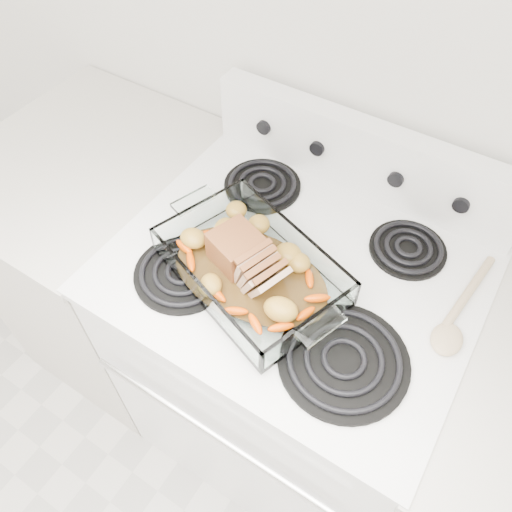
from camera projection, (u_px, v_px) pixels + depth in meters
The scene contains 6 objects.
electric_range at pixel (287, 358), 1.44m from camera, with size 0.78×0.70×1.12m.
counter_left at pixel (116, 263), 1.68m from camera, with size 0.58×0.68×0.93m.
baking_dish at pixel (251, 271), 1.04m from camera, with size 0.38×0.25×0.07m.
pork_roast at pixel (240, 258), 1.03m from camera, with size 0.18×0.09×0.08m.
roast_vegetables at pixel (258, 257), 1.05m from camera, with size 0.34×0.18×0.04m.
wooden_spoon at pixel (457, 318), 0.99m from camera, with size 0.06×0.28×0.02m.
Camera 1 is at (0.28, 1.05, 1.80)m, focal length 35.00 mm.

